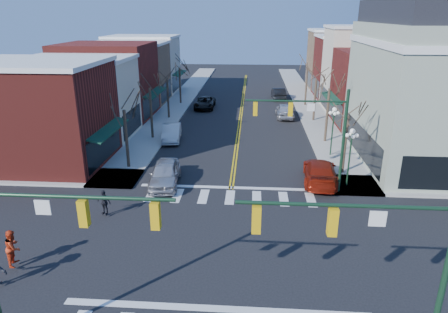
% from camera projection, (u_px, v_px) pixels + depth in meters
% --- Properties ---
extents(ground, '(160.00, 160.00, 0.00)m').
position_uv_depth(ground, '(223.00, 248.00, 21.10)').
color(ground, black).
rests_on(ground, ground).
extents(sidewalk_left, '(3.50, 70.00, 0.15)m').
position_uv_depth(sidewalk_left, '(152.00, 135.00, 40.43)').
color(sidewalk_left, '#9E9B93').
rests_on(sidewalk_left, ground).
extents(sidewalk_right, '(3.50, 70.00, 0.15)m').
position_uv_depth(sidewalk_right, '(327.00, 139.00, 39.26)').
color(sidewalk_right, '#9E9B93').
rests_on(sidewalk_right, ground).
extents(bldg_left_brick_a, '(10.00, 8.50, 8.00)m').
position_uv_depth(bldg_left_brick_a, '(40.00, 116.00, 31.81)').
color(bldg_left_brick_a, maroon).
rests_on(bldg_left_brick_a, ground).
extents(bldg_left_stucco_a, '(10.00, 7.00, 7.50)m').
position_uv_depth(bldg_left_stucco_a, '(81.00, 99.00, 39.17)').
color(bldg_left_stucco_a, beige).
rests_on(bldg_left_stucco_a, ground).
extents(bldg_left_brick_b, '(10.00, 9.00, 8.50)m').
position_uv_depth(bldg_left_brick_b, '(108.00, 81.00, 46.50)').
color(bldg_left_brick_b, maroon).
rests_on(bldg_left_brick_b, ground).
extents(bldg_left_tan, '(10.00, 7.50, 7.80)m').
position_uv_depth(bldg_left_tan, '(129.00, 74.00, 54.36)').
color(bldg_left_tan, '#957252').
rests_on(bldg_left_tan, ground).
extents(bldg_left_stucco_b, '(10.00, 8.00, 8.20)m').
position_uv_depth(bldg_left_stucco_b, '(144.00, 65.00, 61.57)').
color(bldg_left_stucco_b, beige).
rests_on(bldg_left_stucco_b, ground).
extents(bldg_right_brick_a, '(10.00, 8.50, 8.00)m').
position_uv_depth(bldg_right_brick_a, '(384.00, 89.00, 42.87)').
color(bldg_right_brick_a, maroon).
rests_on(bldg_right_brick_a, ground).
extents(bldg_right_stucco, '(10.00, 7.00, 10.00)m').
position_uv_depth(bldg_right_stucco, '(366.00, 70.00, 49.80)').
color(bldg_right_stucco, beige).
rests_on(bldg_right_stucco, ground).
extents(bldg_right_brick_b, '(10.00, 8.00, 8.50)m').
position_uv_depth(bldg_right_brick_b, '(352.00, 68.00, 57.09)').
color(bldg_right_brick_b, maroon).
rests_on(bldg_right_brick_b, ground).
extents(bldg_right_tan, '(10.00, 8.00, 9.00)m').
position_uv_depth(bldg_right_tan, '(341.00, 60.00, 64.51)').
color(bldg_right_tan, '#957252').
rests_on(bldg_right_tan, ground).
extents(victorian_corner, '(12.25, 14.25, 13.30)m').
position_uv_depth(victorian_corner, '(446.00, 81.00, 31.34)').
color(victorian_corner, '#95A08B').
rests_on(victorian_corner, ground).
extents(traffic_mast_near_left, '(6.60, 0.28, 7.20)m').
position_uv_depth(traffic_mast_near_left, '(36.00, 243.00, 12.93)').
color(traffic_mast_near_left, '#14331E').
rests_on(traffic_mast_near_left, ground).
extents(traffic_mast_near_right, '(6.60, 0.28, 7.20)m').
position_uv_depth(traffic_mast_near_right, '(386.00, 257.00, 12.19)').
color(traffic_mast_near_right, '#14331E').
rests_on(traffic_mast_near_right, ground).
extents(traffic_mast_far_right, '(6.60, 0.28, 7.20)m').
position_uv_depth(traffic_mast_far_right, '(316.00, 127.00, 26.08)').
color(traffic_mast_far_right, '#14331E').
rests_on(traffic_mast_far_right, ground).
extents(lamppost_corner, '(0.36, 0.36, 4.33)m').
position_uv_depth(lamppost_corner, '(351.00, 148.00, 27.52)').
color(lamppost_corner, '#14331E').
rests_on(lamppost_corner, ground).
extents(lamppost_midblock, '(0.36, 0.36, 4.33)m').
position_uv_depth(lamppost_midblock, '(333.00, 123.00, 33.62)').
color(lamppost_midblock, '#14331E').
rests_on(lamppost_midblock, ground).
extents(tree_left_a, '(0.24, 0.24, 4.76)m').
position_uv_depth(tree_left_a, '(127.00, 140.00, 31.18)').
color(tree_left_a, '#382B21').
rests_on(tree_left_a, ground).
extents(tree_left_b, '(0.24, 0.24, 5.04)m').
position_uv_depth(tree_left_b, '(151.00, 114.00, 38.64)').
color(tree_left_b, '#382B21').
rests_on(tree_left_b, ground).
extents(tree_left_c, '(0.24, 0.24, 4.55)m').
position_uv_depth(tree_left_c, '(168.00, 99.00, 46.23)').
color(tree_left_c, '#382B21').
rests_on(tree_left_c, ground).
extents(tree_left_d, '(0.24, 0.24, 4.90)m').
position_uv_depth(tree_left_d, '(180.00, 86.00, 53.67)').
color(tree_left_d, '#382B21').
rests_on(tree_left_d, ground).
extents(tree_right_a, '(0.24, 0.24, 4.62)m').
position_uv_depth(tree_right_a, '(345.00, 145.00, 30.08)').
color(tree_right_a, '#382B21').
rests_on(tree_right_a, ground).
extents(tree_right_b, '(0.24, 0.24, 5.18)m').
position_uv_depth(tree_right_b, '(327.00, 116.00, 37.49)').
color(tree_right_b, '#382B21').
rests_on(tree_right_b, ground).
extents(tree_right_c, '(0.24, 0.24, 4.83)m').
position_uv_depth(tree_right_c, '(315.00, 100.00, 45.05)').
color(tree_right_c, '#382B21').
rests_on(tree_right_c, ground).
extents(tree_right_d, '(0.24, 0.24, 4.97)m').
position_uv_depth(tree_right_d, '(306.00, 87.00, 52.53)').
color(tree_right_d, '#382B21').
rests_on(tree_right_d, ground).
extents(car_left_near, '(2.44, 5.14, 1.70)m').
position_uv_depth(car_left_near, '(165.00, 174.00, 28.64)').
color(car_left_near, '#B2B2B7').
rests_on(car_left_near, ground).
extents(car_left_mid, '(2.20, 4.88, 1.55)m').
position_uv_depth(car_left_mid, '(172.00, 133.00, 38.71)').
color(car_left_mid, silver).
rests_on(car_left_mid, ground).
extents(car_left_far, '(2.44, 5.27, 1.46)m').
position_uv_depth(car_left_far, '(205.00, 103.00, 51.79)').
color(car_left_far, black).
rests_on(car_left_far, ground).
extents(car_right_near, '(2.85, 5.86, 1.64)m').
position_uv_depth(car_right_near, '(320.00, 172.00, 29.08)').
color(car_right_near, maroon).
rests_on(car_right_near, ground).
extents(car_right_mid, '(2.02, 4.98, 1.69)m').
position_uv_depth(car_right_mid, '(285.00, 110.00, 47.20)').
color(car_right_mid, silver).
rests_on(car_right_mid, ground).
extents(car_right_far, '(2.00, 4.98, 1.61)m').
position_uv_depth(car_right_far, '(278.00, 93.00, 57.46)').
color(car_right_far, black).
rests_on(car_right_far, ground).
extents(pedestrian_red_b, '(0.87, 1.02, 1.85)m').
position_uv_depth(pedestrian_red_b, '(13.00, 247.00, 19.23)').
color(pedestrian_red_b, red).
rests_on(pedestrian_red_b, sidewalk_left).
extents(pedestrian_dark_a, '(0.99, 0.64, 1.57)m').
position_uv_depth(pedestrian_dark_a, '(104.00, 202.00, 24.14)').
color(pedestrian_dark_a, black).
rests_on(pedestrian_dark_a, sidewalk_left).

